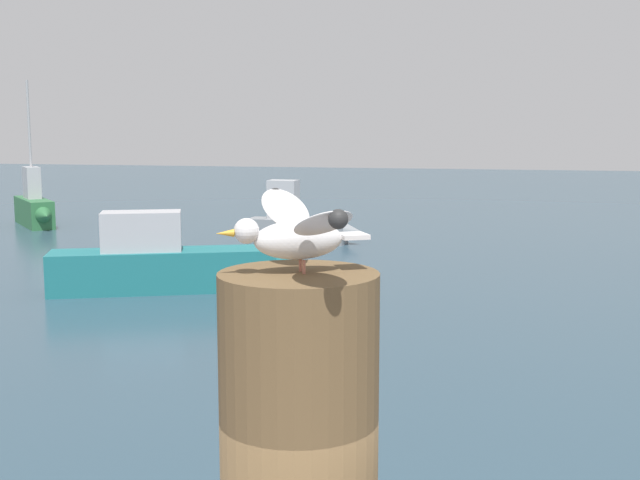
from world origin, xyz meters
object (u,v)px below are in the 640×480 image
(mooring_post, at_px, (299,477))
(boat_teal, at_px, (178,263))
(boat_green, at_px, (35,207))
(boat_grey, at_px, (301,224))
(seagull, at_px, (297,229))

(mooring_post, distance_m, boat_teal, 14.22)
(mooring_post, xyz_separation_m, boat_teal, (-5.75, 12.88, -1.79))
(boat_teal, relative_size, boat_green, 1.08)
(mooring_post, relative_size, boat_grey, 0.33)
(boat_grey, xyz_separation_m, boat_teal, (-0.79, -6.96, 0.02))
(seagull, distance_m, boat_green, 26.04)
(boat_grey, xyz_separation_m, boat_green, (-9.40, 1.76, 0.08))
(mooring_post, distance_m, seagull, 0.66)
(mooring_post, height_order, boat_grey, mooring_post)
(seagull, relative_size, boat_grey, 0.19)
(boat_teal, bearing_deg, mooring_post, -65.92)
(boat_grey, distance_m, boat_green, 9.56)
(seagull, distance_m, boat_grey, 20.60)
(mooring_post, bearing_deg, seagull, -151.39)
(mooring_post, bearing_deg, boat_grey, 104.06)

